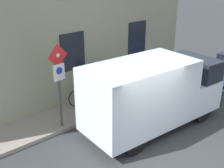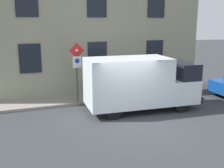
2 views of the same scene
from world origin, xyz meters
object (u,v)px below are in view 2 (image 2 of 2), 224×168
bicycle_green (105,88)px  pedestrian (113,78)px  sign_post_stacked (77,64)px  bicycle_orange (119,86)px  litter_bin (130,88)px  bicycle_purple (133,85)px  delivery_van (140,82)px

bicycle_green → pedestrian: 0.73m
sign_post_stacked → bicycle_green: 2.53m
bicycle_orange → litter_bin: 0.84m
bicycle_purple → pedestrian: pedestrian is taller
bicycle_orange → pedestrian: 0.71m
bicycle_purple → pedestrian: 1.40m
bicycle_green → litter_bin: 1.40m
delivery_van → bicycle_purple: (2.83, -0.97, -0.82)m
delivery_van → sign_post_stacked: bearing=146.7°
delivery_van → litter_bin: size_ratio=6.06×
litter_bin → delivery_van: bearing=168.7°
bicycle_green → pedestrian: bearing=168.2°
delivery_van → litter_bin: (2.04, -0.41, -0.74)m
bicycle_green → pedestrian: pedestrian is taller
bicycle_orange → litter_bin: (-0.78, -0.29, 0.08)m
bicycle_green → litter_bin: litter_bin is taller
delivery_van → bicycle_orange: delivery_van is taller
bicycle_orange → pedestrian: size_ratio=1.00×
pedestrian → bicycle_green: bearing=145.4°
bicycle_purple → litter_bin: bearing=55.9°
bicycle_orange → litter_bin: bearing=105.6°
bicycle_orange → sign_post_stacked: bearing=14.3°
bicycle_purple → bicycle_green: bearing=1.7°
delivery_van → bicycle_purple: size_ratio=3.18×
sign_post_stacked → bicycle_purple: sign_post_stacked is taller
sign_post_stacked → bicycle_purple: size_ratio=1.67×
pedestrian → sign_post_stacked: bearing=-177.4°
bicycle_orange → bicycle_green: (0.00, 0.86, 0.00)m
sign_post_stacked → litter_bin: bearing=-87.3°
delivery_van → bicycle_green: size_ratio=3.17×
pedestrian → delivery_van: bearing=-100.4°
bicycle_purple → litter_bin: size_ratio=1.90×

